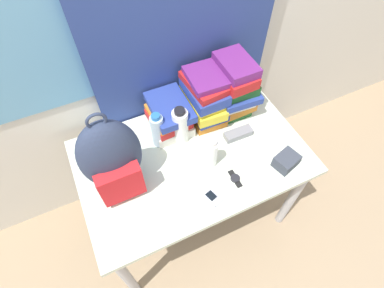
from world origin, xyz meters
TOP-DOWN VIEW (x-y plane):
  - ground_plane at (0.00, 0.00)m, footprint 12.00×12.00m
  - wall_back at (-0.00, 0.81)m, footprint 6.00×0.06m
  - curtain_blue at (0.14, 0.75)m, footprint 0.97×0.04m
  - desk at (0.00, 0.36)m, footprint 1.14×0.72m
  - backpack at (-0.37, 0.37)m, footprint 0.27×0.21m
  - book_stack_left at (-0.03, 0.57)m, footprint 0.21×0.27m
  - book_stack_center at (0.17, 0.57)m, footprint 0.21×0.28m
  - book_stack_right at (0.34, 0.57)m, footprint 0.23×0.29m
  - water_bottle at (-0.12, 0.51)m, footprint 0.07×0.07m
  - sports_bottle at (-0.01, 0.48)m, footprint 0.08×0.08m
  - sunscreen_bottle at (0.07, 0.28)m, footprint 0.05×0.05m
  - cell_phone at (-0.02, 0.12)m, footprint 0.08×0.11m
  - sunglasses_case at (0.27, 0.37)m, footprint 0.15×0.06m
  - camera_pouch at (0.39, 0.12)m, footprint 0.13×0.12m
  - wristwatch at (0.13, 0.15)m, footprint 0.05×0.10m

SIDE VIEW (x-z plane):
  - ground_plane at x=0.00m, z-range 0.00..0.00m
  - desk at x=0.00m, z-range 0.26..0.97m
  - wristwatch at x=0.13m, z-range 0.71..0.72m
  - cell_phone at x=-0.02m, z-range 0.71..0.72m
  - sunglasses_case at x=0.27m, z-range 0.71..0.74m
  - camera_pouch at x=0.39m, z-range 0.71..0.77m
  - sunscreen_bottle at x=0.07m, z-range 0.70..0.88m
  - book_stack_left at x=-0.03m, z-range 0.71..0.88m
  - water_bottle at x=-0.12m, z-range 0.70..0.92m
  - sports_bottle at x=-0.01m, z-range 0.70..0.93m
  - book_stack_center at x=0.17m, z-range 0.71..1.00m
  - book_stack_right at x=0.34m, z-range 0.70..1.03m
  - backpack at x=-0.37m, z-range 0.67..1.15m
  - curtain_blue at x=0.14m, z-range 0.00..2.50m
  - wall_back at x=0.00m, z-range 0.00..2.50m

